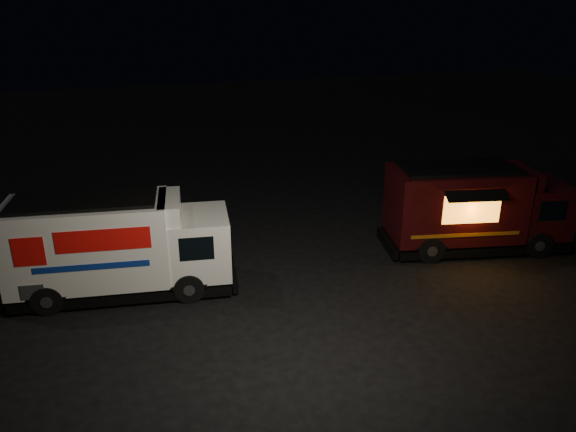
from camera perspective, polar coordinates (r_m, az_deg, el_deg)
The scene contains 3 objects.
ground at distance 15.51m, azimuth -2.80°, elevation -7.91°, with size 80.00×80.00×0.00m, color black.
white_truck at distance 15.71m, azimuth -16.57°, elevation -2.84°, with size 6.06×2.07×2.75m, color white, non-canonical shape.
red_truck at distance 18.75m, azimuth 18.67°, elevation 0.87°, with size 5.87×2.16×2.73m, color #33090E, non-canonical shape.
Camera 1 is at (-3.29, -13.11, 7.61)m, focal length 35.00 mm.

